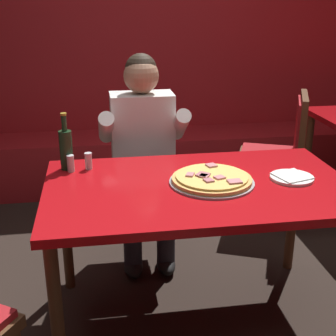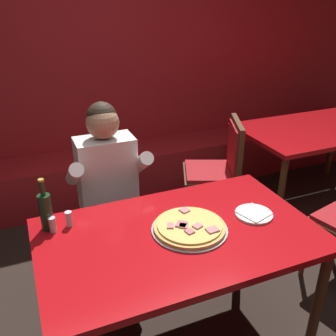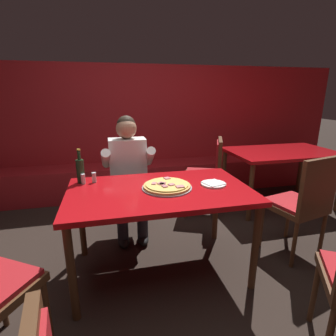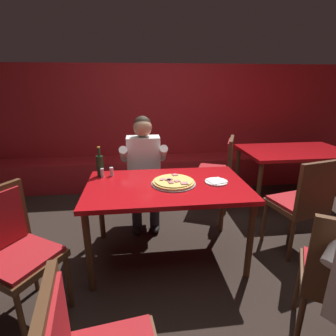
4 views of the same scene
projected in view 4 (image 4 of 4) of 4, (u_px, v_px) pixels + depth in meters
ground_plane at (167, 255)px, 2.61m from camera, size 24.00×24.00×0.00m
booth_wall_panel at (152, 125)px, 4.36m from camera, size 6.80×0.16×1.90m
booth_bench at (154, 172)px, 4.29m from camera, size 6.46×0.48×0.46m
main_dining_table at (167, 192)px, 2.39m from camera, size 1.45×0.88×0.76m
pizza at (174, 182)px, 2.37m from camera, size 0.40×0.40×0.05m
plate_white_paper at (216, 182)px, 2.41m from camera, size 0.21×0.21×0.02m
beer_bottle at (100, 165)px, 2.55m from camera, size 0.07×0.07×0.29m
shaker_red_pepper_flakes at (102, 173)px, 2.54m from camera, size 0.04×0.04×0.09m
shaker_black_pepper at (112, 172)px, 2.57m from camera, size 0.04×0.04×0.09m
diner_seated_blue_shirt at (144, 167)px, 3.01m from camera, size 0.53×0.53×1.27m
dining_chair_far_right at (220, 167)px, 3.43m from camera, size 0.58×0.58×0.96m
dining_chair_near_left at (12, 247)px, 1.78m from camera, size 0.61×0.61×0.97m
dining_chair_near_right at (304, 200)px, 2.50m from camera, size 0.53×0.53×0.98m
background_dining_table at (294, 156)px, 3.57m from camera, size 1.39×0.86×0.76m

